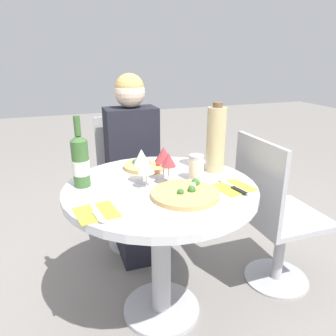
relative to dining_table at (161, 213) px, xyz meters
The scene contains 16 objects.
ground_plane 0.56m from the dining_table, ahead, with size 12.00×12.00×0.00m, color gray.
dining_table is the anchor object (origin of this frame).
chair_behind_diner 0.77m from the dining_table, 87.44° to the left, with size 0.41×0.41×0.86m.
seated_diner 0.62m from the dining_table, 86.86° to the left, with size 0.32×0.41×1.15m.
chair_empty_side 0.67m from the dining_table, ahead, with size 0.41×0.41×0.86m.
pizza_large 0.22m from the dining_table, 66.24° to the right, with size 0.29×0.29×0.05m.
pizza_small_far 0.29m from the dining_table, 89.59° to the left, with size 0.22×0.22×0.05m.
wine_bottle 0.43m from the dining_table, 160.91° to the left, with size 0.07×0.07×0.31m.
tall_carafe 0.45m from the dining_table, 16.31° to the left, with size 0.09×0.09×0.34m.
sugar_shaker 0.27m from the dining_table, ahead, with size 0.07×0.07×0.12m.
wine_glass_back_right 0.27m from the dining_table, 61.18° to the left, with size 0.08×0.08×0.16m.
wine_glass_front_right 0.26m from the dining_table, ahead, with size 0.07×0.07×0.15m.
wine_glass_front_left 0.25m from the dining_table, behind, with size 0.08×0.08×0.14m.
wine_glass_back_left 0.27m from the dining_table, 133.45° to the left, with size 0.08×0.08×0.16m.
place_setting_left 0.38m from the dining_table, 150.58° to the right, with size 0.17×0.19×0.01m.
place_setting_right 0.35m from the dining_table, 25.32° to the right, with size 0.18×0.19×0.01m.
Camera 1 is at (-0.42, -1.29, 1.27)m, focal length 35.00 mm.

